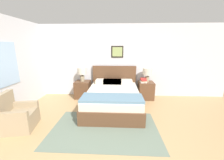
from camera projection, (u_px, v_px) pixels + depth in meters
name	position (u px, v px, depth m)	size (l,w,h in m)	color
ground_plane	(114.00, 150.00, 2.49)	(16.00, 16.00, 0.00)	tan
wall_back	(117.00, 61.00, 5.04)	(7.94, 0.09, 2.60)	silver
wall_left	(12.00, 67.00, 3.70)	(0.08, 5.32, 2.60)	silver
area_rug_main	(105.00, 128.00, 3.14)	(2.40, 1.55, 0.01)	slate
bed	(113.00, 98.00, 4.19)	(1.58, 2.15, 1.15)	brown
armchair	(17.00, 117.00, 3.10)	(0.77, 0.78, 0.85)	#998466
nightstand_near_window	(83.00, 89.00, 5.01)	(0.52, 0.54, 0.61)	brown
nightstand_by_door	(146.00, 90.00, 4.90)	(0.52, 0.54, 0.61)	brown
table_lamp_near_window	(82.00, 72.00, 4.86)	(0.31, 0.31, 0.49)	gray
table_lamp_by_door	(147.00, 73.00, 4.75)	(0.31, 0.31, 0.49)	gray
book_thick_bottom	(143.00, 82.00, 4.78)	(0.23, 0.24, 0.04)	silver
book_hardcover_middle	(143.00, 81.00, 4.77)	(0.21, 0.27, 0.04)	beige
book_novel_upper	(143.00, 80.00, 4.76)	(0.20, 0.28, 0.04)	#B7332D
book_slim_near_top	(143.00, 79.00, 4.75)	(0.20, 0.24, 0.04)	#B7332D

